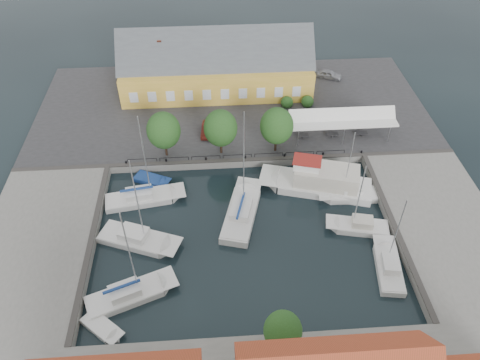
# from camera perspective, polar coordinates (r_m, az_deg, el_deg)

# --- Properties ---
(ground) EXTENTS (140.00, 140.00, 0.00)m
(ground) POSITION_cam_1_polar(r_m,az_deg,el_deg) (52.44, 0.46, -5.59)
(ground) COLOR black
(ground) RESTS_ON ground
(north_quay) EXTENTS (56.00, 26.00, 1.00)m
(north_quay) POSITION_cam_1_polar(r_m,az_deg,el_deg) (69.76, -0.98, 8.72)
(north_quay) COLOR #2D2D30
(north_quay) RESTS_ON ground
(west_quay) EXTENTS (12.00, 24.00, 1.00)m
(west_quay) POSITION_cam_1_polar(r_m,az_deg,el_deg) (54.14, -23.48, -7.53)
(west_quay) COLOR slate
(west_quay) RESTS_ON ground
(east_quay) EXTENTS (12.00, 24.00, 1.00)m
(east_quay) POSITION_cam_1_polar(r_m,az_deg,el_deg) (56.44, 23.60, -5.13)
(east_quay) COLOR slate
(east_quay) RESTS_ON ground
(quay_edge_fittings) EXTENTS (56.00, 24.72, 0.40)m
(quay_edge_fittings) POSITION_cam_1_polar(r_m,az_deg,el_deg) (55.02, 0.11, -1.21)
(quay_edge_fittings) COLOR #383533
(quay_edge_fittings) RESTS_ON north_quay
(warehouse) EXTENTS (28.56, 14.00, 9.55)m
(warehouse) POSITION_cam_1_polar(r_m,az_deg,el_deg) (72.30, -3.38, 13.55)
(warehouse) COLOR gold
(warehouse) RESTS_ON north_quay
(tent_canopy) EXTENTS (14.00, 4.00, 2.83)m
(tent_canopy) POSITION_cam_1_polar(r_m,az_deg,el_deg) (63.17, 12.32, 7.22)
(tent_canopy) COLOR white
(tent_canopy) RESTS_ON north_quay
(quay_trees) EXTENTS (18.20, 4.20, 6.30)m
(quay_trees) POSITION_cam_1_polar(r_m,az_deg,el_deg) (58.15, -2.39, 6.34)
(quay_trees) COLOR black
(quay_trees) RESTS_ON north_quay
(car_silver) EXTENTS (4.34, 3.11, 1.37)m
(car_silver) POSITION_cam_1_polar(r_m,az_deg,el_deg) (77.26, 10.81, 12.54)
(car_silver) COLOR #9B9DA2
(car_silver) RESTS_ON north_quay
(car_red) EXTENTS (1.78, 4.03, 1.29)m
(car_red) POSITION_cam_1_polar(r_m,az_deg,el_deg) (63.60, -4.05, 6.18)
(car_red) COLOR #571914
(car_red) RESTS_ON north_quay
(center_sailboat) EXTENTS (5.64, 10.63, 13.96)m
(center_sailboat) POSITION_cam_1_polar(r_m,az_deg,el_deg) (53.30, 0.21, -4.03)
(center_sailboat) COLOR silver
(center_sailboat) RESTS_ON ground
(trawler) EXTENTS (13.92, 7.47, 5.00)m
(trawler) POSITION_cam_1_polar(r_m,az_deg,el_deg) (56.88, 9.71, -0.28)
(trawler) COLOR silver
(trawler) RESTS_ON ground
(east_boat_a) EXTENTS (7.09, 2.52, 10.11)m
(east_boat_a) POSITION_cam_1_polar(r_m,az_deg,el_deg) (56.92, 13.07, -1.88)
(east_boat_a) COLOR silver
(east_boat_a) RESTS_ON ground
(east_boat_b) EXTENTS (7.17, 3.64, 9.65)m
(east_boat_b) POSITION_cam_1_polar(r_m,az_deg,el_deg) (53.55, 14.25, -5.62)
(east_boat_b) COLOR silver
(east_boat_b) RESTS_ON ground
(east_boat_c) EXTENTS (3.39, 7.67, 9.67)m
(east_boat_c) POSITION_cam_1_polar(r_m,az_deg,el_deg) (50.71, 17.60, -10.09)
(east_boat_c) COLOR silver
(east_boat_c) RESTS_ON ground
(west_boat_a) EXTENTS (9.68, 4.11, 12.35)m
(west_boat_a) POSITION_cam_1_polar(r_m,az_deg,el_deg) (56.24, -11.69, -2.24)
(west_boat_a) COLOR silver
(west_boat_a) RESTS_ON ground
(west_boat_c) EXTENTS (9.40, 5.97, 12.15)m
(west_boat_c) POSITION_cam_1_polar(r_m,az_deg,el_deg) (51.87, -12.34, -7.17)
(west_boat_c) COLOR silver
(west_boat_c) RESTS_ON ground
(west_boat_d) EXTENTS (9.15, 5.69, 11.83)m
(west_boat_d) POSITION_cam_1_polar(r_m,az_deg,el_deg) (47.64, -13.27, -13.49)
(west_boat_d) COLOR silver
(west_boat_d) RESTS_ON ground
(launch_sw) EXTENTS (4.41, 4.13, 0.98)m
(launch_sw) POSITION_cam_1_polar(r_m,az_deg,el_deg) (46.49, -16.45, -16.93)
(launch_sw) COLOR silver
(launch_sw) RESTS_ON ground
(launch_nw) EXTENTS (4.89, 3.62, 0.88)m
(launch_nw) POSITION_cam_1_polar(r_m,az_deg,el_deg) (58.70, -10.72, -0.07)
(launch_nw) COLOR navy
(launch_nw) RESTS_ON ground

